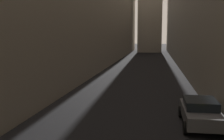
# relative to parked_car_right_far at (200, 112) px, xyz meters

# --- Properties ---
(ground_plane) EXTENTS (264.00, 264.00, 0.00)m
(ground_plane) POSITION_rel_parked_car_right_far_xyz_m (-4.40, 24.53, -0.78)
(ground_plane) COLOR black
(parked_car_right_far) EXTENTS (2.04, 4.29, 1.48)m
(parked_car_right_far) POSITION_rel_parked_car_right_far_xyz_m (0.00, 0.00, 0.00)
(parked_car_right_far) COLOR #4C4C51
(parked_car_right_far) RESTS_ON ground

